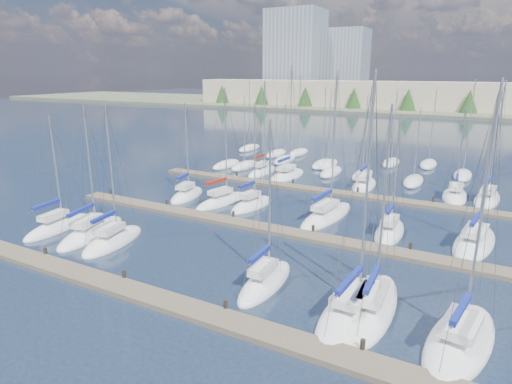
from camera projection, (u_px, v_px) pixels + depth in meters
The scene contains 24 objects.
ground at pixel (380, 151), 75.03m from camera, with size 400.00×400.00×0.00m, color #212F43.
dock_near at pixel (162, 300), 25.94m from camera, with size 44.00×1.93×1.10m.
dock_mid at pixel (267, 228), 37.79m from camera, with size 44.00×1.93×1.10m.
dock_far at pixel (322, 191), 49.63m from camera, with size 44.00×1.93×1.10m.
sailboat_q at pixel (455, 196), 47.41m from camera, with size 2.87×7.32×10.71m.
sailboat_b at pixel (92, 232), 36.80m from camera, with size 4.46×8.72×11.62m.
sailboat_f at pixel (373, 307), 25.18m from camera, with size 2.86×8.94×12.66m.
sailboat_l at pixel (389, 232), 36.92m from camera, with size 2.50×6.93×10.73m.
sailboat_k at pixel (327, 216), 40.99m from camera, with size 3.67×9.78×14.35m.
sailboat_e at pixel (354, 308), 25.01m from camera, with size 3.59×9.37×14.43m.
sailboat_r at pixel (487, 199), 46.26m from camera, with size 3.25×8.38×13.43m.
sailboat_c at pixel (113, 241), 34.99m from camera, with size 3.71×7.31×11.89m.
sailboat_n at pixel (262, 172), 58.67m from camera, with size 2.20×7.12×13.03m.
sailboat_a at pixel (58, 227), 38.09m from camera, with size 3.06×7.46×10.68m.
sailboat_m at pixel (474, 242), 34.63m from camera, with size 3.94×9.36×12.58m.
sailboat_d at pixel (265, 282), 28.13m from camera, with size 2.35×6.88×11.48m.
sailboat_h at pixel (187, 195), 47.72m from camera, with size 3.61×6.72×11.08m.
sailboat_g at pixel (460, 340), 22.06m from camera, with size 4.30×8.82×14.06m.
sailboat_o at pixel (287, 175), 56.66m from camera, with size 3.26×8.22×15.11m.
sailboat_j at pixel (252, 205), 44.29m from camera, with size 3.00×6.70×11.27m.
sailboat_i at pixel (223, 201), 45.57m from camera, with size 3.63×7.94×12.71m.
sailboat_p at pixel (364, 185), 51.82m from camera, with size 2.78×7.47×12.67m.
distant_boats at pixel (326, 164), 63.21m from camera, with size 36.93×20.75×13.30m.
shoreline at pixel (402, 88), 155.01m from camera, with size 400.00×60.00×38.00m.
Camera 1 is at (16.03, -15.63, 13.60)m, focal length 30.00 mm.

